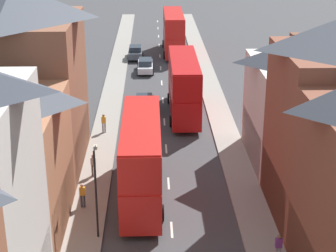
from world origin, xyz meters
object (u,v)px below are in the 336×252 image
object	(u,v)px
car_parked_right_a	(145,65)
pedestrian_mid_right	(82,194)
double_decker_bus_mid_street	(173,32)
pedestrian_far_right	(104,122)
double_decker_bus_lead	(141,158)
car_parked_left_a	(135,52)
pedestrian_far_left	(93,164)
double_decker_bus_far_approaching	(184,85)
car_near_blue	(144,103)
pedestrian_mid_left	(278,246)
street_lamp	(96,187)

from	to	relation	value
car_parked_right_a	pedestrian_mid_right	distance (m)	31.94
double_decker_bus_mid_street	pedestrian_far_right	world-z (taller)	double_decker_bus_mid_street
double_decker_bus_lead	car_parked_left_a	xyz separation A→B (m)	(-1.29, 36.45, -1.97)
car_parked_right_a	pedestrian_far_left	distance (m)	27.49
double_decker_bus_far_approaching	pedestrian_far_right	world-z (taller)	double_decker_bus_far_approaching
double_decker_bus_mid_street	car_parked_left_a	distance (m)	5.99
double_decker_bus_far_approaching	car_near_blue	size ratio (longest dim) A/B	2.78
car_parked_right_a	pedestrian_far_left	world-z (taller)	pedestrian_far_left
double_decker_bus_mid_street	pedestrian_mid_right	size ratio (longest dim) A/B	6.71
double_decker_bus_lead	double_decker_bus_mid_street	world-z (taller)	same
car_parked_right_a	pedestrian_mid_left	bearing A→B (deg)	-79.06
car_parked_right_a	pedestrian_far_right	size ratio (longest dim) A/B	2.85
double_decker_bus_far_approaching	pedestrian_far_left	world-z (taller)	double_decker_bus_far_approaching
car_parked_left_a	pedestrian_far_right	bearing A→B (deg)	-94.60
car_parked_left_a	pedestrian_mid_right	xyz separation A→B (m)	(-2.39, -37.94, 0.19)
car_parked_right_a	pedestrian_mid_right	xyz separation A→B (m)	(-3.69, -31.72, 0.23)
car_near_blue	pedestrian_mid_left	size ratio (longest dim) A/B	2.41
double_decker_bus_far_approaching	pedestrian_far_right	bearing A→B (deg)	-147.11
pedestrian_far_right	street_lamp	xyz separation A→B (m)	(0.88, -15.98, 2.21)
pedestrian_mid_left	car_parked_right_a	bearing A→B (deg)	100.94
double_decker_bus_lead	pedestrian_far_left	world-z (taller)	double_decker_bus_lead
double_decker_bus_mid_street	car_parked_right_a	world-z (taller)	double_decker_bus_mid_street
pedestrian_far_right	street_lamp	bearing A→B (deg)	-86.84
car_parked_left_a	pedestrian_mid_right	world-z (taller)	pedestrian_mid_right
car_parked_left_a	pedestrian_far_left	distance (m)	33.56
double_decker_bus_far_approaching	double_decker_bus_mid_street	bearing A→B (deg)	90.00
car_near_blue	car_parked_left_a	size ratio (longest dim) A/B	0.96
car_near_blue	pedestrian_far_right	size ratio (longest dim) A/B	2.41
pedestrian_far_left	street_lamp	xyz separation A→B (m)	(0.98, -7.78, 2.21)
double_decker_bus_lead	car_near_blue	bearing A→B (deg)	89.97
car_near_blue	car_parked_left_a	distance (m)	19.84
pedestrian_mid_left	pedestrian_far_left	size ratio (longest dim) A/B	1.00
car_parked_right_a	pedestrian_far_right	world-z (taller)	pedestrian_far_right
double_decker_bus_lead	car_parked_right_a	bearing A→B (deg)	89.98
double_decker_bus_lead	car_parked_right_a	world-z (taller)	double_decker_bus_lead
double_decker_bus_far_approaching	pedestrian_far_left	xyz separation A→B (m)	(-7.02, -12.69, -1.78)
double_decker_bus_mid_street	car_parked_right_a	xyz separation A→B (m)	(-3.59, -9.07, -2.01)
car_near_blue	pedestrian_far_left	xyz separation A→B (m)	(-3.43, -13.69, 0.24)
car_near_blue	double_decker_bus_lead	bearing A→B (deg)	-90.03
double_decker_bus_mid_street	car_parked_left_a	world-z (taller)	double_decker_bus_mid_street
pedestrian_far_left	pedestrian_far_right	distance (m)	8.21
car_parked_right_a	car_near_blue	bearing A→B (deg)	-90.00
double_decker_bus_lead	car_near_blue	world-z (taller)	double_decker_bus_lead
double_decker_bus_mid_street	pedestrian_far_left	bearing A→B (deg)	-100.93
pedestrian_far_left	pedestrian_far_right	bearing A→B (deg)	89.34
pedestrian_far_right	street_lamp	distance (m)	16.16
double_decker_bus_far_approaching	pedestrian_mid_right	bearing A→B (deg)	-113.02
pedestrian_far_left	pedestrian_far_right	xyz separation A→B (m)	(0.09, 8.21, 0.00)
car_parked_left_a	pedestrian_mid_right	bearing A→B (deg)	-93.61
car_parked_left_a	pedestrian_mid_left	bearing A→B (deg)	-78.94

